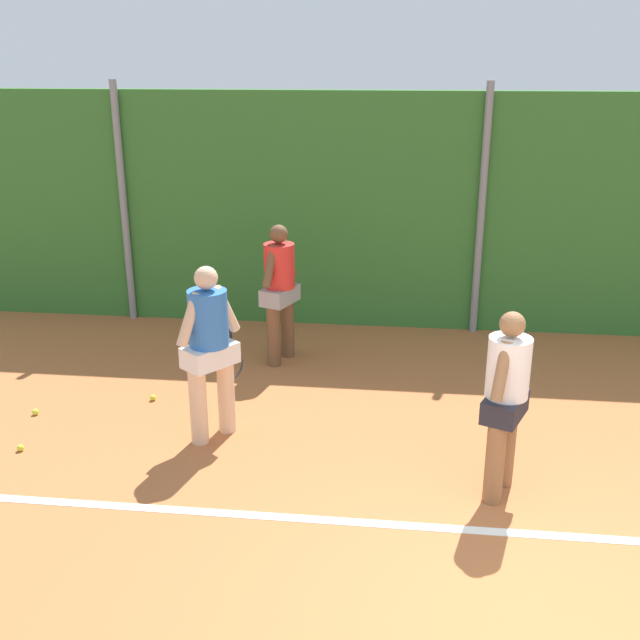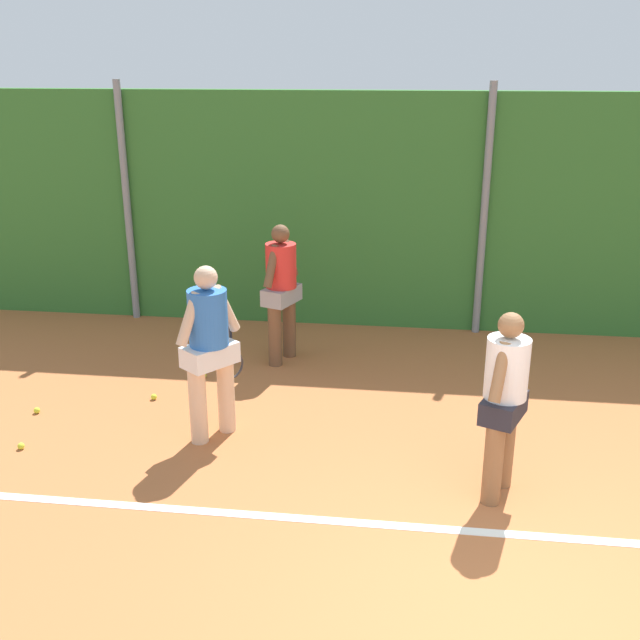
{
  "view_description": "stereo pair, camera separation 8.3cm",
  "coord_description": "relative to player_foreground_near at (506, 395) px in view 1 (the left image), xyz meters",
  "views": [
    {
      "loc": [
        -1.0,
        -4.09,
        3.58
      ],
      "look_at": [
        -1.79,
        2.79,
        1.12
      ],
      "focal_mm": 41.63,
      "sensor_mm": 36.0,
      "label": 1
    },
    {
      "loc": [
        -0.91,
        -4.08,
        3.58
      ],
      "look_at": [
        -1.79,
        2.79,
        1.12
      ],
      "focal_mm": 41.63,
      "sensor_mm": 36.0,
      "label": 2
    }
  ],
  "objects": [
    {
      "name": "ground_plane",
      "position": [
        0.1,
        0.08,
        -0.93
      ],
      "size": [
        25.95,
        25.95,
        0.0
      ],
      "primitive_type": "plane",
      "color": "#B76638"
    },
    {
      "name": "hedge_fence_backdrop",
      "position": [
        0.1,
        4.24,
        0.66
      ],
      "size": [
        16.87,
        0.25,
        3.18
      ],
      "primitive_type": "cube",
      "color": "#33702D",
      "rests_on": "ground_plane"
    },
    {
      "name": "fence_post_left",
      "position": [
        -4.76,
        4.07,
        0.73
      ],
      "size": [
        0.1,
        0.1,
        3.31
      ],
      "primitive_type": "cylinder",
      "color": "gray",
      "rests_on": "ground_plane"
    },
    {
      "name": "fence_post_center",
      "position": [
        0.1,
        4.07,
        0.73
      ],
      "size": [
        0.1,
        0.1,
        3.31
      ],
      "primitive_type": "cylinder",
      "color": "gray",
      "rests_on": "ground_plane"
    },
    {
      "name": "court_baseline_paint",
      "position": [
        0.1,
        -0.6,
        -0.92
      ],
      "size": [
        12.33,
        0.1,
        0.01
      ],
      "primitive_type": "cube",
      "color": "white",
      "rests_on": "ground_plane"
    },
    {
      "name": "player_foreground_near",
      "position": [
        0.0,
        0.0,
        0.0
      ],
      "size": [
        0.45,
        0.74,
        1.66
      ],
      "rotation": [
        0.0,
        0.0,
        1.17
      ],
      "color": "#8C603D",
      "rests_on": "ground_plane"
    },
    {
      "name": "player_midcourt",
      "position": [
        -2.7,
        0.7,
        0.06
      ],
      "size": [
        0.55,
        0.69,
        1.76
      ],
      "rotation": [
        0.0,
        0.0,
        0.91
      ],
      "color": "beige",
      "rests_on": "ground_plane"
    },
    {
      "name": "player_backcourt_far",
      "position": [
        -2.36,
        2.73,
        0.04
      ],
      "size": [
        0.46,
        0.68,
        1.72
      ],
      "rotation": [
        0.0,
        0.0,
        1.2
      ],
      "color": "brown",
      "rests_on": "ground_plane"
    },
    {
      "name": "tennis_ball_4",
      "position": [
        -3.06,
        3.13,
        -0.9
      ],
      "size": [
        0.07,
        0.07,
        0.07
      ],
      "primitive_type": "sphere",
      "color": "#CCDB33",
      "rests_on": "ground_plane"
    },
    {
      "name": "tennis_ball_5",
      "position": [
        -3.58,
        1.42,
        -0.9
      ],
      "size": [
        0.07,
        0.07,
        0.07
      ],
      "primitive_type": "sphere",
      "color": "#CCDB33",
      "rests_on": "ground_plane"
    },
    {
      "name": "tennis_ball_6",
      "position": [
        -4.7,
        0.94,
        -0.9
      ],
      "size": [
        0.07,
        0.07,
        0.07
      ],
      "primitive_type": "sphere",
      "color": "#CCDB33",
      "rests_on": "ground_plane"
    },
    {
      "name": "tennis_ball_7",
      "position": [
        -4.48,
        0.19,
        -0.9
      ],
      "size": [
        0.07,
        0.07,
        0.07
      ],
      "primitive_type": "sphere",
      "color": "#CCDB33",
      "rests_on": "ground_plane"
    },
    {
      "name": "tennis_ball_10",
      "position": [
        -3.19,
        2.06,
        -0.9
      ],
      "size": [
        0.07,
        0.07,
        0.07
      ],
      "primitive_type": "sphere",
      "color": "#CCDB33",
      "rests_on": "ground_plane"
    }
  ]
}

